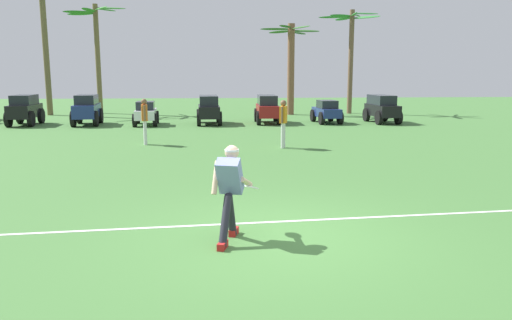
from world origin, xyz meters
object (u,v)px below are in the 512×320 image
object	(u,v)px
parked_car_slot_e	(267,108)
parked_car_slot_g	(382,108)
parked_car_slot_c	(146,113)
teammate_midfield	(145,117)
parked_car_slot_a	(25,109)
parked_car_slot_b	(87,109)
palm_tree_left_of_centre	(97,45)
parked_car_slot_f	(327,111)
palm_tree_right_of_centre	(291,62)
palm_tree_far_left	(45,40)
teammate_near_sideline	(283,119)
frisbee_in_flight	(250,187)
parked_car_slot_d	(209,109)
palm_tree_far_right	(351,48)
frisbee_thrower	(230,188)

from	to	relation	value
parked_car_slot_e	parked_car_slot_g	bearing A→B (deg)	-2.22
parked_car_slot_c	parked_car_slot_e	distance (m)	5.75
teammate_midfield	parked_car_slot_a	size ratio (longest dim) A/B	0.65
parked_car_slot_b	palm_tree_left_of_centre	bearing A→B (deg)	98.11
parked_car_slot_b	parked_car_slot_a	bearing A→B (deg)	177.71
parked_car_slot_a	parked_car_slot_f	xyz separation A→B (m)	(14.19, -0.06, -0.18)
parked_car_slot_b	parked_car_slot_g	size ratio (longest dim) A/B	0.99
parked_car_slot_g	palm_tree_right_of_centre	bearing A→B (deg)	127.27
teammate_midfield	palm_tree_right_of_centre	xyz separation A→B (m)	(6.65, 11.60, 2.07)
parked_car_slot_b	parked_car_slot_f	xyz separation A→B (m)	(11.34, 0.05, -0.18)
parked_car_slot_a	palm_tree_far_left	xyz separation A→B (m)	(-0.66, 5.50, 3.44)
parked_car_slot_e	parked_car_slot_f	bearing A→B (deg)	-2.71
teammate_near_sideline	palm_tree_left_of_centre	world-z (taller)	palm_tree_left_of_centre
parked_car_slot_e	palm_tree_far_left	xyz separation A→B (m)	(-11.99, 5.43, 3.46)
teammate_midfield	palm_tree_far_left	distance (m)	14.57
parked_car_slot_b	parked_car_slot_e	xyz separation A→B (m)	(8.47, 0.19, -0.02)
teammate_near_sideline	parked_car_slot_f	distance (m)	8.42
teammate_near_sideline	palm_tree_left_of_centre	distance (m)	17.39
frisbee_in_flight	teammate_midfield	xyz separation A→B (m)	(-3.00, 9.59, 0.25)
parked_car_slot_d	palm_tree_far_right	xyz separation A→B (m)	(8.21, 5.48, 3.10)
parked_car_slot_c	parked_car_slot_b	bearing A→B (deg)	174.27
parked_car_slot_d	palm_tree_right_of_centre	distance (m)	7.13
frisbee_in_flight	parked_car_slot_e	world-z (taller)	parked_car_slot_e
parked_car_slot_a	palm_tree_far_right	xyz separation A→B (m)	(16.72, 5.37, 3.08)
parked_car_slot_f	palm_tree_right_of_centre	size ratio (longest dim) A/B	0.44
parked_car_slot_a	parked_car_slot_f	world-z (taller)	parked_car_slot_a
parked_car_slot_c	palm_tree_far_right	size ratio (longest dim) A/B	0.38
frisbee_in_flight	teammate_near_sideline	xyz separation A→B (m)	(1.61, 8.50, 0.25)
teammate_midfield	parked_car_slot_a	xyz separation A→B (m)	(-6.47, 6.78, -0.20)
parked_car_slot_a	palm_tree_far_right	size ratio (longest dim) A/B	0.40
parked_car_slot_e	palm_tree_far_left	distance (m)	13.61
palm_tree_far_left	parked_car_slot_e	bearing A→B (deg)	-24.35
parked_car_slot_d	parked_car_slot_e	bearing A→B (deg)	3.82
frisbee_in_flight	palm_tree_left_of_centre	world-z (taller)	palm_tree_left_of_centre
frisbee_thrower	frisbee_in_flight	bearing A→B (deg)	51.25
palm_tree_far_left	parked_car_slot_g	bearing A→B (deg)	-17.81
palm_tree_left_of_centre	teammate_midfield	bearing A→B (deg)	-71.10
frisbee_thrower	parked_car_slot_b	xyz separation A→B (m)	(-6.29, 16.66, -0.05)
palm_tree_left_of_centre	parked_car_slot_g	bearing A→B (deg)	-24.12
palm_tree_left_of_centre	palm_tree_far_right	xyz separation A→B (m)	(14.82, -1.20, -0.19)
teammate_near_sideline	parked_car_slot_d	bearing A→B (deg)	108.29
frisbee_thrower	parked_car_slot_d	size ratio (longest dim) A/B	0.57
parked_car_slot_e	parked_car_slot_a	bearing A→B (deg)	-179.62
teammate_near_sideline	parked_car_slot_a	distance (m)	13.59
frisbee_thrower	palm_tree_far_right	distance (m)	23.60
parked_car_slot_a	parked_car_slot_e	world-z (taller)	parked_car_slot_a
parked_car_slot_c	palm_tree_right_of_centre	bearing A→B (deg)	34.70
parked_car_slot_c	parked_car_slot_g	xyz separation A→B (m)	(11.30, 0.25, 0.16)
parked_car_slot_a	parked_car_slot_d	world-z (taller)	parked_car_slot_a
palm_tree_left_of_centre	frisbee_in_flight	bearing A→B (deg)	-71.74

